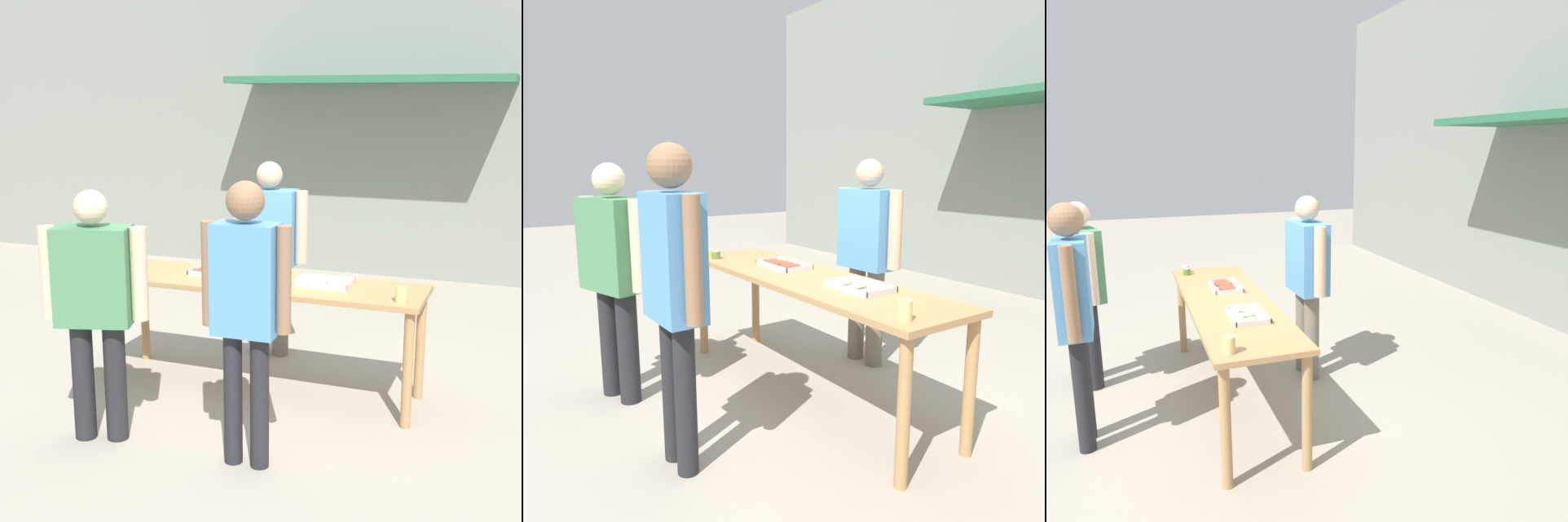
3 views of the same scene
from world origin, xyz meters
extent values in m
plane|color=#A39989|center=(0.00, 0.00, 0.00)|extent=(24.00, 24.00, 0.00)
cube|color=tan|center=(0.00, 0.00, 0.85)|extent=(2.46, 0.67, 0.04)
cylinder|color=tan|center=(-1.17, -0.27, 0.41)|extent=(0.07, 0.07, 0.83)
cylinder|color=tan|center=(1.17, -0.27, 0.41)|extent=(0.07, 0.07, 0.83)
cylinder|color=tan|center=(-1.17, 0.27, 0.41)|extent=(0.07, 0.07, 0.83)
cylinder|color=tan|center=(1.17, 0.27, 0.41)|extent=(0.07, 0.07, 0.83)
cube|color=silver|center=(-0.37, 0.05, 0.87)|extent=(0.43, 0.24, 0.01)
cube|color=silver|center=(-0.37, -0.07, 0.90)|extent=(0.43, 0.01, 0.03)
cube|color=silver|center=(-0.37, 0.16, 0.90)|extent=(0.43, 0.01, 0.03)
cube|color=silver|center=(-0.58, 0.05, 0.90)|extent=(0.01, 0.24, 0.03)
cube|color=silver|center=(-0.16, 0.05, 0.90)|extent=(0.01, 0.24, 0.03)
cylinder|color=#A34C2D|center=(-0.54, 0.04, 0.89)|extent=(0.03, 0.11, 0.03)
cylinder|color=#A34C2D|center=(-0.50, 0.04, 0.89)|extent=(0.04, 0.15, 0.03)
cylinder|color=#A34C2D|center=(-0.47, 0.04, 0.89)|extent=(0.03, 0.14, 0.03)
cylinder|color=#A34C2D|center=(-0.43, 0.05, 0.89)|extent=(0.03, 0.15, 0.03)
cylinder|color=#A34C2D|center=(-0.39, 0.04, 0.89)|extent=(0.03, 0.11, 0.03)
cylinder|color=#A34C2D|center=(-0.34, 0.06, 0.89)|extent=(0.04, 0.12, 0.03)
cylinder|color=#A34C2D|center=(-0.31, 0.05, 0.89)|extent=(0.04, 0.14, 0.03)
cylinder|color=#A34C2D|center=(-0.27, 0.05, 0.89)|extent=(0.04, 0.13, 0.03)
cylinder|color=#A34C2D|center=(-0.23, 0.05, 0.89)|extent=(0.03, 0.12, 0.02)
cylinder|color=#A34C2D|center=(-0.19, 0.06, 0.89)|extent=(0.03, 0.12, 0.02)
cube|color=silver|center=(0.48, 0.05, 0.87)|extent=(0.40, 0.26, 0.01)
cube|color=silver|center=(0.48, -0.08, 0.90)|extent=(0.40, 0.01, 0.03)
cube|color=silver|center=(0.48, 0.17, 0.90)|extent=(0.40, 0.01, 0.03)
cube|color=silver|center=(0.28, 0.05, 0.90)|extent=(0.01, 0.26, 0.03)
cube|color=silver|center=(0.68, 0.05, 0.90)|extent=(0.01, 0.26, 0.03)
ellipsoid|color=beige|center=(0.36, 0.04, 0.90)|extent=(0.06, 0.10, 0.04)
ellipsoid|color=beige|center=(0.48, 0.05, 0.90)|extent=(0.06, 0.12, 0.04)
ellipsoid|color=beige|center=(0.60, 0.04, 0.90)|extent=(0.07, 0.10, 0.04)
cylinder|color=gold|center=(-1.09, -0.22, 0.90)|extent=(0.07, 0.07, 0.06)
cylinder|color=#B2B2B7|center=(-1.09, -0.22, 0.93)|extent=(0.07, 0.07, 0.01)
cylinder|color=#567A38|center=(-0.99, -0.22, 0.90)|extent=(0.07, 0.07, 0.06)
cylinder|color=#B2B2B7|center=(-0.99, -0.22, 0.93)|extent=(0.07, 0.07, 0.01)
cylinder|color=#DBC67A|center=(1.09, -0.21, 0.92)|extent=(0.08, 0.08, 0.11)
cylinder|color=#756B5B|center=(-0.32, 0.77, 0.41)|extent=(0.14, 0.14, 0.81)
cylinder|color=#756B5B|center=(-0.11, 0.78, 0.41)|extent=(0.14, 0.14, 0.81)
cube|color=#5193D1|center=(-0.22, 0.77, 1.13)|extent=(0.47, 0.28, 0.64)
sphere|color=#DBAD89|center=(-0.22, 0.77, 1.58)|extent=(0.22, 0.22, 0.22)
cylinder|color=#DBAD89|center=(-0.50, 0.76, 1.15)|extent=(0.10, 0.10, 0.61)
cylinder|color=#DBAD89|center=(0.06, 0.79, 1.15)|extent=(0.10, 0.10, 0.61)
cylinder|color=#232328|center=(-0.59, -1.11, 0.40)|extent=(0.14, 0.14, 0.80)
cylinder|color=#232328|center=(-0.80, -1.17, 0.40)|extent=(0.14, 0.14, 0.80)
cube|color=#478456|center=(-0.69, -1.14, 1.11)|extent=(0.53, 0.39, 0.63)
sphere|color=beige|center=(-0.69, -1.14, 1.55)|extent=(0.22, 0.22, 0.22)
cylinder|color=beige|center=(-0.42, -1.06, 1.13)|extent=(0.11, 0.11, 0.60)
cylinder|color=beige|center=(-0.97, -1.23, 1.13)|extent=(0.11, 0.11, 0.60)
cylinder|color=#232328|center=(0.42, -1.12, 0.42)|extent=(0.12, 0.12, 0.84)
cylinder|color=#232328|center=(0.25, -1.13, 0.42)|extent=(0.12, 0.12, 0.84)
cube|color=#5193D1|center=(0.34, -1.12, 1.18)|extent=(0.39, 0.22, 0.67)
sphere|color=#936B4C|center=(0.34, -1.12, 1.64)|extent=(0.23, 0.23, 0.23)
cylinder|color=#936B4C|center=(0.57, -1.12, 1.19)|extent=(0.09, 0.09, 0.63)
cylinder|color=#936B4C|center=(0.10, -1.13, 1.19)|extent=(0.09, 0.09, 0.63)
camera|label=1|loc=(1.89, -4.92, 2.23)|focal=50.00mm
camera|label=2|loc=(2.78, -2.10, 1.65)|focal=35.00mm
camera|label=3|loc=(4.00, -0.76, 2.11)|focal=35.00mm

